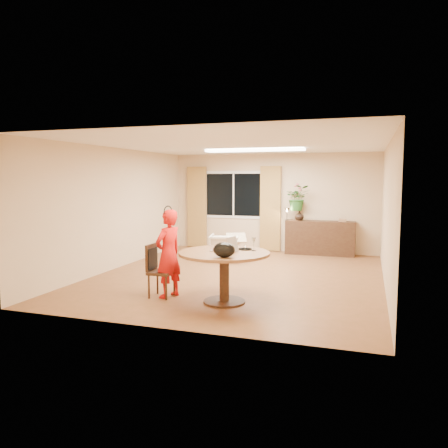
% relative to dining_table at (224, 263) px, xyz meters
% --- Properties ---
extents(floor, '(6.50, 6.50, 0.00)m').
position_rel_dining_table_xyz_m(floor, '(-0.31, 1.87, -0.64)').
color(floor, brown).
rests_on(floor, ground).
extents(ceiling, '(6.50, 6.50, 0.00)m').
position_rel_dining_table_xyz_m(ceiling, '(-0.31, 1.87, 1.96)').
color(ceiling, white).
rests_on(ceiling, wall_back).
extents(wall_back, '(5.50, 0.00, 5.50)m').
position_rel_dining_table_xyz_m(wall_back, '(-0.31, 5.12, 0.66)').
color(wall_back, tan).
rests_on(wall_back, floor).
extents(wall_left, '(0.00, 6.50, 6.50)m').
position_rel_dining_table_xyz_m(wall_left, '(-3.06, 1.87, 0.66)').
color(wall_left, tan).
rests_on(wall_left, floor).
extents(wall_right, '(0.00, 6.50, 6.50)m').
position_rel_dining_table_xyz_m(wall_right, '(2.44, 1.87, 0.66)').
color(wall_right, tan).
rests_on(wall_right, floor).
extents(window, '(1.70, 0.03, 1.30)m').
position_rel_dining_table_xyz_m(window, '(-1.41, 5.10, 0.86)').
color(window, white).
rests_on(window, wall_back).
extents(curtain_left, '(0.55, 0.08, 2.25)m').
position_rel_dining_table_xyz_m(curtain_left, '(-2.46, 5.02, 0.51)').
color(curtain_left, olive).
rests_on(curtain_left, wall_back).
extents(curtain_right, '(0.55, 0.08, 2.25)m').
position_rel_dining_table_xyz_m(curtain_right, '(-0.36, 5.02, 0.51)').
color(curtain_right, olive).
rests_on(curtain_right, wall_back).
extents(ceiling_panel, '(2.20, 0.35, 0.05)m').
position_rel_dining_table_xyz_m(ceiling_panel, '(-0.31, 3.07, 1.93)').
color(ceiling_panel, white).
rests_on(ceiling_panel, ceiling).
extents(dining_table, '(1.42, 1.42, 0.81)m').
position_rel_dining_table_xyz_m(dining_table, '(0.00, 0.00, 0.00)').
color(dining_table, brown).
rests_on(dining_table, floor).
extents(dining_chair, '(0.42, 0.38, 0.87)m').
position_rel_dining_table_xyz_m(dining_chair, '(-1.09, -0.00, -0.20)').
color(dining_chair, black).
rests_on(dining_chair, floor).
extents(child, '(0.61, 0.50, 1.45)m').
position_rel_dining_table_xyz_m(child, '(-0.97, 0.04, 0.09)').
color(child, red).
rests_on(child, floor).
extents(laptop, '(0.43, 0.35, 0.25)m').
position_rel_dining_table_xyz_m(laptop, '(-0.03, 0.03, 0.30)').
color(laptop, '#B7B7BC').
rests_on(laptop, dining_table).
extents(tumbler, '(0.09, 0.09, 0.10)m').
position_rel_dining_table_xyz_m(tumbler, '(0.08, 0.32, 0.22)').
color(tumbler, white).
rests_on(tumbler, dining_table).
extents(wine_glass, '(0.08, 0.08, 0.21)m').
position_rel_dining_table_xyz_m(wine_glass, '(0.41, 0.24, 0.28)').
color(wine_glass, white).
rests_on(wine_glass, dining_table).
extents(pot_lid, '(0.25, 0.25, 0.04)m').
position_rel_dining_table_xyz_m(pot_lid, '(0.25, 0.30, 0.19)').
color(pot_lid, white).
rests_on(pot_lid, dining_table).
extents(handbag, '(0.37, 0.27, 0.22)m').
position_rel_dining_table_xyz_m(handbag, '(0.15, -0.46, 0.28)').
color(handbag, black).
rests_on(handbag, dining_table).
extents(armchair, '(0.81, 0.82, 0.64)m').
position_rel_dining_table_xyz_m(armchair, '(-1.09, 3.33, -0.32)').
color(armchair, '#C3B39B').
rests_on(armchair, floor).
extents(throw, '(0.61, 0.67, 0.03)m').
position_rel_dining_table_xyz_m(throw, '(-0.79, 3.28, 0.01)').
color(throw, beige).
rests_on(throw, armchair).
extents(sideboard, '(1.74, 0.42, 0.87)m').
position_rel_dining_table_xyz_m(sideboard, '(0.97, 4.88, -0.20)').
color(sideboard, black).
rests_on(sideboard, floor).
extents(vase, '(0.29, 0.29, 0.25)m').
position_rel_dining_table_xyz_m(vase, '(0.43, 4.88, 0.36)').
color(vase, black).
rests_on(vase, sideboard).
extents(bouquet, '(0.70, 0.65, 0.66)m').
position_rel_dining_table_xyz_m(bouquet, '(0.38, 4.88, 0.81)').
color(bouquet, '#326526').
rests_on(bouquet, vase).
extents(book_stack, '(0.22, 0.19, 0.08)m').
position_rel_dining_table_xyz_m(book_stack, '(1.51, 4.88, 0.27)').
color(book_stack, brown).
rests_on(book_stack, sideboard).
extents(desk_lamp, '(0.17, 0.17, 0.33)m').
position_rel_dining_table_xyz_m(desk_lamp, '(0.12, 4.83, 0.40)').
color(desk_lamp, black).
rests_on(desk_lamp, sideboard).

